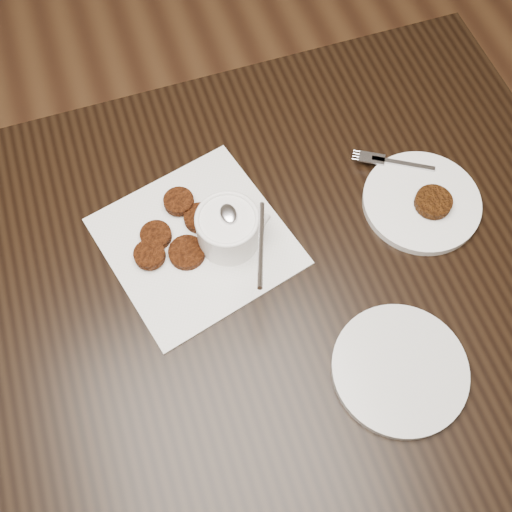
{
  "coord_description": "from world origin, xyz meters",
  "views": [
    {
      "loc": [
        -0.02,
        -0.26,
        1.63
      ],
      "look_at": [
        0.11,
        0.13,
        0.8
      ],
      "focal_mm": 42.27,
      "sensor_mm": 36.0,
      "label": 1
    }
  ],
  "objects_px": {
    "plate_with_patty": "(423,199)",
    "table": "(210,368)",
    "napkin": "(196,241)",
    "sauce_ramekin": "(227,218)",
    "plate_empty": "(400,369)"
  },
  "relations": [
    {
      "from": "napkin",
      "to": "plate_with_patty",
      "type": "distance_m",
      "value": 0.39
    },
    {
      "from": "sauce_ramekin",
      "to": "plate_with_patty",
      "type": "bearing_deg",
      "value": -6.51
    },
    {
      "from": "plate_empty",
      "to": "napkin",
      "type": "bearing_deg",
      "value": 126.46
    },
    {
      "from": "table",
      "to": "napkin",
      "type": "xyz_separation_m",
      "value": [
        0.03,
        0.1,
        0.38
      ]
    },
    {
      "from": "table",
      "to": "plate_empty",
      "type": "bearing_deg",
      "value": -38.28
    },
    {
      "from": "plate_empty",
      "to": "sauce_ramekin",
      "type": "bearing_deg",
      "value": 120.87
    },
    {
      "from": "plate_with_patty",
      "to": "table",
      "type": "bearing_deg",
      "value": -173.19
    },
    {
      "from": "table",
      "to": "plate_empty",
      "type": "relative_size",
      "value": 6.78
    },
    {
      "from": "table",
      "to": "plate_empty",
      "type": "height_order",
      "value": "plate_empty"
    },
    {
      "from": "sauce_ramekin",
      "to": "plate_empty",
      "type": "bearing_deg",
      "value": -59.13
    },
    {
      "from": "napkin",
      "to": "sauce_ramekin",
      "type": "distance_m",
      "value": 0.09
    },
    {
      "from": "napkin",
      "to": "plate_with_patty",
      "type": "xyz_separation_m",
      "value": [
        0.38,
        -0.05,
        0.01
      ]
    },
    {
      "from": "plate_empty",
      "to": "plate_with_patty",
      "type": "bearing_deg",
      "value": 58.26
    },
    {
      "from": "napkin",
      "to": "plate_with_patty",
      "type": "bearing_deg",
      "value": -7.77
    },
    {
      "from": "plate_with_patty",
      "to": "plate_empty",
      "type": "height_order",
      "value": "plate_with_patty"
    }
  ]
}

